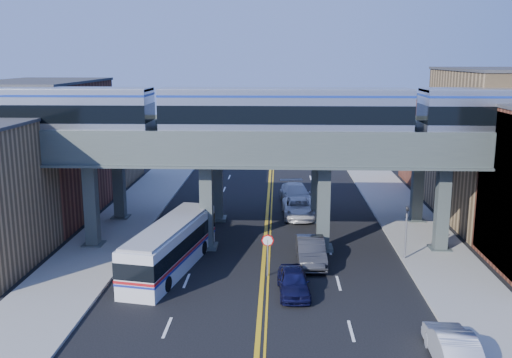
% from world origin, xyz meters
% --- Properties ---
extents(ground, '(120.00, 120.00, 0.00)m').
position_xyz_m(ground, '(0.00, 0.00, 0.00)').
color(ground, black).
rests_on(ground, ground).
extents(sidewalk_west, '(5.00, 70.00, 0.16)m').
position_xyz_m(sidewalk_west, '(-11.50, 10.00, 0.08)').
color(sidewalk_west, gray).
rests_on(sidewalk_west, ground).
extents(sidewalk_east, '(5.00, 70.00, 0.16)m').
position_xyz_m(sidewalk_east, '(11.50, 10.00, 0.08)').
color(sidewalk_east, gray).
rests_on(sidewalk_east, ground).
extents(building_west_b, '(8.00, 14.00, 11.00)m').
position_xyz_m(building_west_b, '(-18.50, 16.00, 5.50)').
color(building_west_b, brown).
rests_on(building_west_b, ground).
extents(building_west_c, '(8.00, 10.00, 8.00)m').
position_xyz_m(building_west_c, '(-18.50, 29.00, 4.00)').
color(building_west_c, olive).
rests_on(building_west_c, ground).
extents(building_east_b, '(8.00, 14.00, 12.00)m').
position_xyz_m(building_east_b, '(18.50, 16.00, 6.00)').
color(building_east_b, olive).
rests_on(building_east_b, ground).
extents(building_east_c, '(8.00, 10.00, 9.00)m').
position_xyz_m(building_east_c, '(18.50, 29.00, 4.50)').
color(building_east_c, brown).
rests_on(building_east_c, ground).
extents(mural_panel, '(0.10, 9.50, 9.50)m').
position_xyz_m(mural_panel, '(14.55, 4.00, 4.75)').
color(mural_panel, teal).
rests_on(mural_panel, ground).
extents(elevated_viaduct_near, '(52.00, 3.60, 7.40)m').
position_xyz_m(elevated_viaduct_near, '(0.00, 8.00, 6.47)').
color(elevated_viaduct_near, '#3D4645').
rests_on(elevated_viaduct_near, ground).
extents(elevated_viaduct_far, '(52.00, 3.60, 7.40)m').
position_xyz_m(elevated_viaduct_far, '(0.00, 15.00, 6.47)').
color(elevated_viaduct_far, '#3D4645').
rests_on(elevated_viaduct_far, ground).
extents(transit_train, '(50.64, 3.18, 3.71)m').
position_xyz_m(transit_train, '(1.31, 8.00, 9.40)').
color(transit_train, black).
rests_on(transit_train, elevated_viaduct_near).
extents(stop_sign, '(0.76, 0.09, 2.63)m').
position_xyz_m(stop_sign, '(0.30, 3.00, 1.76)').
color(stop_sign, slate).
rests_on(stop_sign, ground).
extents(traffic_signal, '(0.15, 0.18, 4.10)m').
position_xyz_m(traffic_signal, '(9.20, 6.00, 2.30)').
color(traffic_signal, slate).
rests_on(traffic_signal, ground).
extents(transit_bus, '(4.43, 11.09, 2.79)m').
position_xyz_m(transit_bus, '(-5.77, 3.99, 1.43)').
color(transit_bus, silver).
rests_on(transit_bus, ground).
extents(car_lane_a, '(1.95, 4.30, 1.43)m').
position_xyz_m(car_lane_a, '(1.80, 0.36, 0.72)').
color(car_lane_a, black).
rests_on(car_lane_a, ground).
extents(car_lane_b, '(1.87, 5.06, 1.65)m').
position_xyz_m(car_lane_b, '(3.04, 5.26, 0.83)').
color(car_lane_b, '#272729').
rests_on(car_lane_b, ground).
extents(car_lane_c, '(2.78, 5.58, 1.52)m').
position_xyz_m(car_lane_c, '(2.62, 16.19, 0.76)').
color(car_lane_c, white).
rests_on(car_lane_c, ground).
extents(car_lane_d, '(3.26, 6.39, 1.77)m').
position_xyz_m(car_lane_d, '(2.54, 20.42, 0.89)').
color(car_lane_d, '#BCBCC1').
rests_on(car_lane_d, ground).
extents(car_parked_curb, '(1.76, 4.76, 1.56)m').
position_xyz_m(car_parked_curb, '(8.47, -6.85, 0.78)').
color(car_parked_curb, silver).
rests_on(car_parked_curb, ground).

